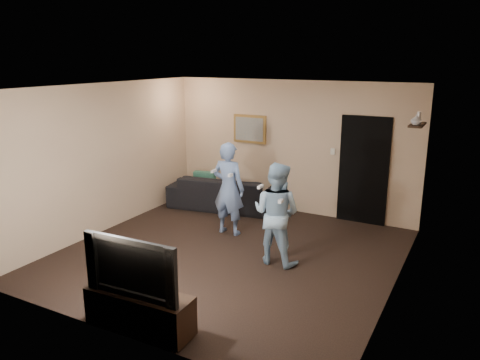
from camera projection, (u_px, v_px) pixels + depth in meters
The scene contains 19 objects.
ground at pixel (229, 254), 7.39m from camera, with size 5.00×5.00×0.00m, color black.
ceiling at pixel (228, 87), 6.72m from camera, with size 5.00×5.00×0.04m, color silver.
wall_back at pixel (291, 147), 9.19m from camera, with size 5.00×0.04×2.60m, color tan.
wall_front at pixel (112, 226), 4.92m from camera, with size 5.00×0.04×2.60m, color tan.
wall_left at pixel (105, 158), 8.19m from camera, with size 0.04×5.00×2.60m, color tan.
wall_right at pixel (400, 197), 5.92m from camera, with size 0.04×5.00×2.60m, color tan.
sofa at pixel (225, 192), 9.59m from camera, with size 2.27×0.89×0.66m, color black.
throw_pillow at pixel (205, 182), 9.77m from camera, with size 0.46×0.14×0.46m, color #1A5041.
painting_frame at pixel (250, 129), 9.50m from camera, with size 0.72×0.05×0.57m, color olive.
painting_canvas at pixel (249, 129), 9.48m from camera, with size 0.62×0.01×0.47m, color slate.
doorway at pixel (363, 171), 8.58m from camera, with size 0.90×0.06×2.00m, color black.
light_switch at pixel (333, 151), 8.78m from camera, with size 0.08×0.02×0.12m, color silver.
wall_shelf at pixel (417, 125), 7.33m from camera, with size 0.20×0.60×0.03m, color black.
shelf_vase at pixel (416, 120), 7.16m from camera, with size 0.16×0.16×0.17m, color #BABBC0.
shelf_figurine at pixel (419, 117), 7.37m from camera, with size 0.06×0.06×0.18m, color silver.
tv_console at pixel (140, 311), 5.27m from camera, with size 1.27×0.41×0.45m, color black.
television at pixel (137, 264), 5.13m from camera, with size 1.19×0.16×0.68m, color black.
wii_player_left at pixel (229, 189), 8.08m from camera, with size 0.60×0.49×1.63m.
wii_player_right at pixel (276, 213), 6.93m from camera, with size 0.79×0.64×1.55m.
Camera 1 is at (3.38, -5.95, 3.03)m, focal length 35.00 mm.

